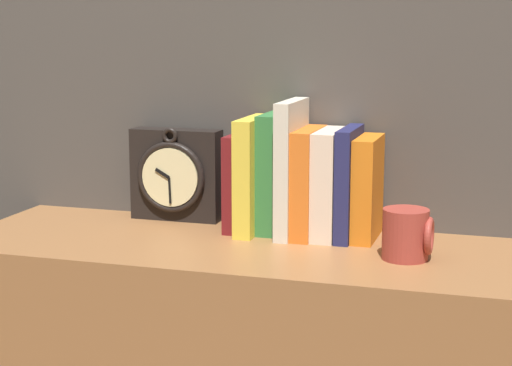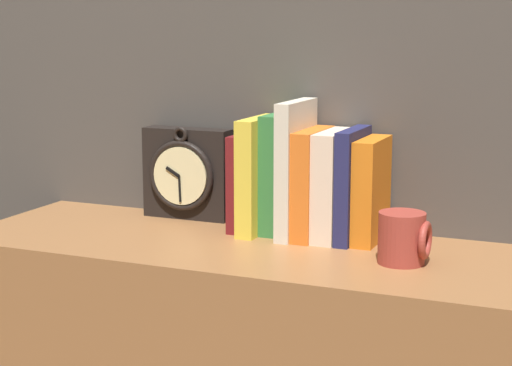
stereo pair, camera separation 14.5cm
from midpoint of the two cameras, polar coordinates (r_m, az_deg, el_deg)
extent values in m
cube|color=black|center=(1.67, -7.81, 0.54)|extent=(0.18, 0.05, 0.18)
torus|color=black|center=(1.64, -8.25, 0.37)|extent=(0.14, 0.01, 0.14)
cylinder|color=beige|center=(1.64, -8.29, 0.35)|extent=(0.11, 0.01, 0.11)
cube|color=black|center=(1.64, -8.80, 0.61)|extent=(0.03, 0.00, 0.02)
cube|color=black|center=(1.64, -8.31, -0.54)|extent=(0.01, 0.00, 0.05)
torus|color=black|center=(1.63, -8.32, 3.13)|extent=(0.03, 0.01, 0.03)
cube|color=maroon|center=(1.58, -3.75, 0.08)|extent=(0.03, 0.12, 0.18)
cube|color=yellow|center=(1.55, -2.86, 0.52)|extent=(0.03, 0.15, 0.21)
cube|color=#317339|center=(1.55, -1.40, 0.66)|extent=(0.04, 0.12, 0.22)
cube|color=beige|center=(1.53, -0.34, 0.98)|extent=(0.03, 0.15, 0.24)
cube|color=orange|center=(1.53, 0.80, 0.01)|extent=(0.03, 0.14, 0.19)
cube|color=beige|center=(1.52, 2.20, -0.07)|extent=(0.04, 0.14, 0.19)
cube|color=navy|center=(1.51, 3.49, -0.04)|extent=(0.03, 0.14, 0.20)
cube|color=orange|center=(1.51, 4.73, -0.37)|extent=(0.04, 0.13, 0.18)
cylinder|color=#9E382D|center=(1.39, 7.01, -3.45)|extent=(0.07, 0.07, 0.08)
torus|color=#9E382D|center=(1.38, 8.54, -3.55)|extent=(0.01, 0.06, 0.06)
camera|label=1|loc=(0.07, -92.86, -0.54)|focal=60.00mm
camera|label=2|loc=(0.07, 87.14, 0.54)|focal=60.00mm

